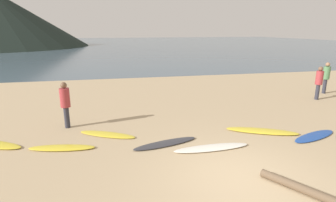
% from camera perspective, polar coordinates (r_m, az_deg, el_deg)
% --- Properties ---
extents(ground_plane, '(120.00, 120.00, 0.20)m').
position_cam_1_polar(ground_plane, '(16.04, -1.01, 1.84)').
color(ground_plane, tan).
rests_on(ground_plane, ground).
extents(ocean_water, '(140.00, 100.00, 0.01)m').
position_cam_1_polar(ocean_water, '(70.21, -9.92, 11.94)').
color(ocean_water, '#475B6B').
rests_on(ocean_water, ground).
extents(surfboard_2, '(2.07, 0.81, 0.08)m').
position_cam_1_polar(surfboard_2, '(8.97, -21.68, -9.24)').
color(surfboard_2, yellow).
rests_on(surfboard_2, ground).
extents(surfboard_3, '(2.07, 1.41, 0.07)m').
position_cam_1_polar(surfboard_3, '(9.59, -12.82, -6.97)').
color(surfboard_3, yellow).
rests_on(surfboard_3, ground).
extents(surfboard_4, '(2.24, 1.00, 0.07)m').
position_cam_1_polar(surfboard_4, '(8.66, -0.53, -9.01)').
color(surfboard_4, '#333338').
rests_on(surfboard_4, ground).
extents(surfboard_5, '(2.43, 0.53, 0.08)m').
position_cam_1_polar(surfboard_5, '(8.46, 9.27, -9.80)').
color(surfboard_5, silver).
rests_on(surfboard_5, ground).
extents(surfboard_6, '(2.51, 1.57, 0.09)m').
position_cam_1_polar(surfboard_6, '(10.19, 19.39, -6.05)').
color(surfboard_6, yellow).
rests_on(surfboard_6, ground).
extents(surfboard_7, '(2.12, 1.17, 0.06)m').
position_cam_1_polar(surfboard_7, '(10.51, 28.77, -6.56)').
color(surfboard_7, '#1E479E').
rests_on(surfboard_7, ground).
extents(person_0, '(0.35, 0.35, 1.73)m').
position_cam_1_polar(person_0, '(10.47, -21.07, -0.05)').
color(person_0, '#2D2D38').
rests_on(person_0, ground).
extents(person_1, '(0.36, 0.36, 1.78)m').
position_cam_1_polar(person_1, '(17.63, 30.66, 4.74)').
color(person_1, '#2D2D38').
rests_on(person_1, ground).
extents(person_2, '(0.35, 0.35, 1.73)m').
position_cam_1_polar(person_2, '(15.86, 29.51, 3.87)').
color(person_2, '#2D2D38').
rests_on(person_2, ground).
extents(driftwood_log, '(1.04, 1.52, 0.20)m').
position_cam_1_polar(driftwood_log, '(7.05, 25.62, -16.06)').
color(driftwood_log, brown).
rests_on(driftwood_log, ground).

